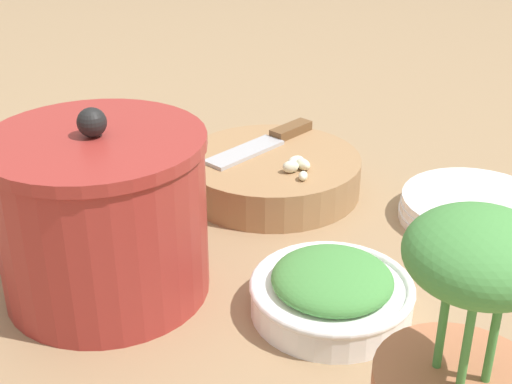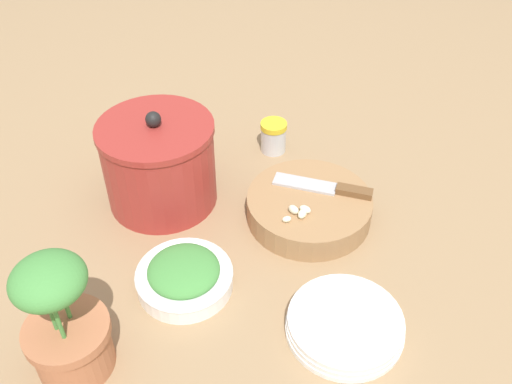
% 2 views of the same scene
% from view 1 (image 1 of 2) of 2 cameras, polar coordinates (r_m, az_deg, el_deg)
% --- Properties ---
extents(ground_plane, '(5.00, 5.00, 0.00)m').
position_cam_1_polar(ground_plane, '(0.85, -1.67, -3.16)').
color(ground_plane, '#997A56').
extents(cutting_board, '(0.23, 0.23, 0.05)m').
position_cam_1_polar(cutting_board, '(0.93, 1.26, 1.46)').
color(cutting_board, '#9E754C').
rests_on(cutting_board, ground_plane).
extents(chef_knife, '(0.11, 0.18, 0.01)m').
position_cam_1_polar(chef_knife, '(0.96, 0.96, 4.11)').
color(chef_knife, brown).
rests_on(chef_knife, cutting_board).
extents(garlic_cloves, '(0.04, 0.06, 0.02)m').
position_cam_1_polar(garlic_cloves, '(0.88, 3.33, 2.14)').
color(garlic_cloves, silver).
rests_on(garlic_cloves, cutting_board).
extents(herb_bowl, '(0.16, 0.16, 0.06)m').
position_cam_1_polar(herb_bowl, '(0.70, 6.07, -7.83)').
color(herb_bowl, white).
rests_on(herb_bowl, ground_plane).
extents(spice_jar, '(0.06, 0.06, 0.07)m').
position_cam_1_polar(spice_jar, '(0.99, -11.56, 2.99)').
color(spice_jar, silver).
rests_on(spice_jar, ground_plane).
extents(plate_stack, '(0.18, 0.18, 0.03)m').
position_cam_1_polar(plate_stack, '(0.91, 17.12, -1.33)').
color(plate_stack, white).
rests_on(plate_stack, ground_plane).
extents(stock_pot, '(0.21, 0.21, 0.20)m').
position_cam_1_polar(stock_pot, '(0.72, -12.21, -1.83)').
color(stock_pot, '#9E2D28').
rests_on(stock_pot, ground_plane).
extents(potted_herb, '(0.12, 0.12, 0.21)m').
position_cam_1_polar(potted_herb, '(0.52, 16.06, -13.78)').
color(potted_herb, '#B26B47').
rests_on(potted_herb, ground_plane).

